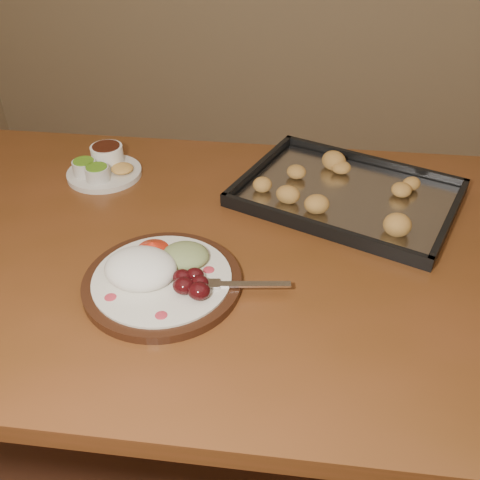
# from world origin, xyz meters

# --- Properties ---
(dining_table) EXTENTS (1.56, 1.00, 0.75)m
(dining_table) POSITION_xyz_m (-0.29, 0.19, 0.65)
(dining_table) COLOR brown
(dining_table) RESTS_ON ground
(dinner_plate) EXTENTS (0.37, 0.29, 0.07)m
(dinner_plate) POSITION_xyz_m (-0.35, 0.05, 0.77)
(dinner_plate) COLOR black
(dinner_plate) RESTS_ON dining_table
(condiment_saucer) EXTENTS (0.18, 0.18, 0.06)m
(condiment_saucer) POSITION_xyz_m (-0.61, 0.40, 0.77)
(condiment_saucer) COLOR silver
(condiment_saucer) RESTS_ON dining_table
(baking_tray) EXTENTS (0.55, 0.47, 0.05)m
(baking_tray) POSITION_xyz_m (-0.03, 0.41, 0.76)
(baking_tray) COLOR black
(baking_tray) RESTS_ON dining_table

